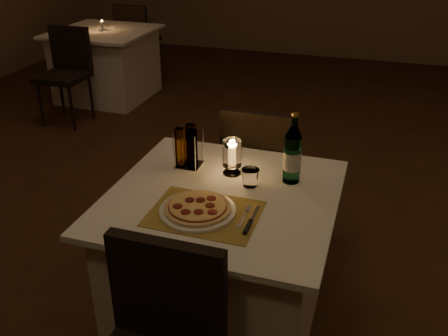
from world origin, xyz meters
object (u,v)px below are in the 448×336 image
(main_table, at_px, (223,260))
(chair_far, at_px, (261,164))
(tumbler, at_px, (250,178))
(plate, at_px, (198,211))
(hurricane_candle, at_px, (232,154))
(pizza, at_px, (198,207))
(neighbor_table_left, at_px, (107,64))
(water_bottle, at_px, (292,155))

(main_table, bearing_deg, chair_far, 90.00)
(tumbler, bearing_deg, plate, -116.69)
(main_table, bearing_deg, hurricane_candle, 95.28)
(pizza, height_order, tumbler, tumbler)
(pizza, distance_m, tumbler, 0.33)
(main_table, relative_size, chair_far, 1.11)
(hurricane_candle, bearing_deg, neighbor_table_left, 130.05)
(tumbler, bearing_deg, main_table, -131.00)
(main_table, relative_size, pizza, 3.57)
(water_bottle, relative_size, hurricane_candle, 1.94)
(pizza, relative_size, neighbor_table_left, 0.28)
(tumbler, bearing_deg, hurricane_candle, 141.85)
(plate, xyz_separation_m, neighbor_table_left, (-2.23, 3.07, -0.38))
(main_table, xyz_separation_m, chair_far, (-0.00, 0.71, 0.18))
(main_table, xyz_separation_m, pizza, (-0.05, -0.18, 0.39))
(chair_far, distance_m, hurricane_candle, 0.59)
(neighbor_table_left, bearing_deg, pizza, -54.01)
(chair_far, bearing_deg, tumbler, -80.96)
(hurricane_candle, xyz_separation_m, neighbor_table_left, (-2.26, 2.69, -0.47))
(pizza, bearing_deg, chair_far, 86.81)
(chair_far, xyz_separation_m, neighbor_table_left, (-2.28, 2.18, -0.18))
(chair_far, xyz_separation_m, plate, (-0.05, -0.89, 0.20))
(main_table, relative_size, plate, 3.12)
(plate, xyz_separation_m, water_bottle, (0.31, 0.39, 0.12))
(tumbler, distance_m, neighbor_table_left, 3.68)
(tumbler, bearing_deg, chair_far, 99.04)
(hurricane_candle, bearing_deg, tumbler, -38.15)
(chair_far, height_order, water_bottle, water_bottle)
(chair_far, bearing_deg, main_table, -90.00)
(main_table, distance_m, hurricane_candle, 0.51)
(hurricane_candle, bearing_deg, chair_far, 87.93)
(pizza, bearing_deg, neighbor_table_left, 125.99)
(main_table, bearing_deg, plate, -105.52)
(pizza, relative_size, water_bottle, 0.83)
(pizza, distance_m, water_bottle, 0.51)
(main_table, bearing_deg, pizza, -105.47)
(chair_far, xyz_separation_m, pizza, (-0.05, -0.89, 0.22))
(tumbler, height_order, hurricane_candle, hurricane_candle)
(chair_far, bearing_deg, water_bottle, -62.32)
(water_bottle, height_order, hurricane_candle, water_bottle)
(water_bottle, xyz_separation_m, neighbor_table_left, (-2.54, 2.68, -0.50))
(main_table, xyz_separation_m, hurricane_candle, (-0.02, 0.20, 0.47))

